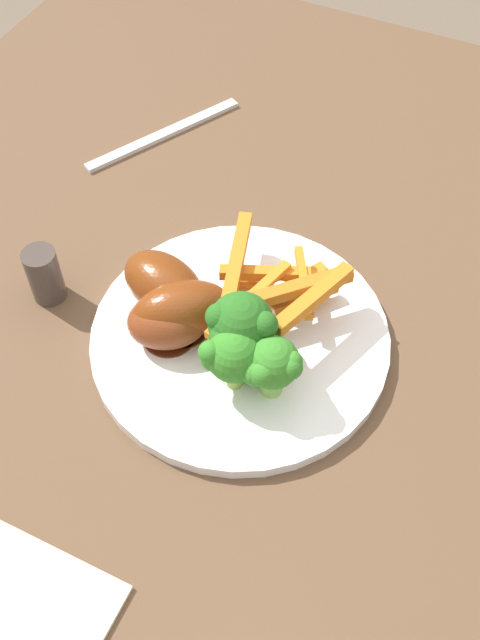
# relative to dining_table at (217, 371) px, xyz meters

# --- Properties ---
(ground_plane) EXTENTS (6.00, 6.00, 0.00)m
(ground_plane) POSITION_rel_dining_table_xyz_m (0.00, 0.00, -0.63)
(ground_plane) COLOR #6B5B4C
(dining_table) EXTENTS (1.00, 0.85, 0.74)m
(dining_table) POSITION_rel_dining_table_xyz_m (0.00, 0.00, 0.00)
(dining_table) COLOR brown
(dining_table) RESTS_ON ground_plane
(dinner_plate) EXTENTS (0.26, 0.26, 0.01)m
(dinner_plate) POSITION_rel_dining_table_xyz_m (0.03, 0.04, 0.12)
(dinner_plate) COLOR white
(dinner_plate) RESTS_ON dining_table
(broccoli_floret_front) EXTENTS (0.05, 0.05, 0.06)m
(broccoli_floret_front) POSITION_rel_dining_table_xyz_m (0.07, 0.09, 0.16)
(broccoli_floret_front) COLOR #84BE55
(broccoli_floret_front) RESTS_ON dinner_plate
(broccoli_floret_middle) EXTENTS (0.05, 0.05, 0.06)m
(broccoli_floret_middle) POSITION_rel_dining_table_xyz_m (0.07, 0.05, 0.16)
(broccoli_floret_middle) COLOR #92B349
(broccoli_floret_middle) RESTS_ON dinner_plate
(broccoli_floret_back) EXTENTS (0.06, 0.06, 0.07)m
(broccoli_floret_back) POSITION_rel_dining_table_xyz_m (0.05, 0.05, 0.17)
(broccoli_floret_back) COLOR #82B252
(broccoli_floret_back) RESTS_ON dinner_plate
(carrot_fries_pile) EXTENTS (0.13, 0.12, 0.05)m
(carrot_fries_pile) POSITION_rel_dining_table_xyz_m (-0.01, 0.05, 0.15)
(carrot_fries_pile) COLOR orange
(carrot_fries_pile) RESTS_ON dinner_plate
(chicken_drumstick_near) EXTENTS (0.09, 0.12, 0.04)m
(chicken_drumstick_near) POSITION_rel_dining_table_xyz_m (0.05, -0.01, 0.14)
(chicken_drumstick_near) COLOR #521E0E
(chicken_drumstick_near) RESTS_ON dinner_plate
(chicken_drumstick_far) EXTENTS (0.11, 0.12, 0.05)m
(chicken_drumstick_far) POSITION_rel_dining_table_xyz_m (0.04, -0.00, 0.15)
(chicken_drumstick_far) COLOR #4D1D09
(chicken_drumstick_far) RESTS_ON dinner_plate
(chicken_drumstick_extra) EXTENTS (0.07, 0.14, 0.05)m
(chicken_drumstick_extra) POSITION_rel_dining_table_xyz_m (0.02, -0.03, 0.15)
(chicken_drumstick_extra) COLOR #4A1C09
(chicken_drumstick_extra) RESTS_ON dinner_plate
(fork) EXTENTS (0.17, 0.10, 0.00)m
(fork) POSITION_rel_dining_table_xyz_m (-0.18, -0.15, 0.11)
(fork) COLOR silver
(fork) RESTS_ON dining_table
(pepper_shaker) EXTENTS (0.03, 0.03, 0.06)m
(pepper_shaker) POSITION_rel_dining_table_xyz_m (0.05, -0.14, 0.14)
(pepper_shaker) COLOR #423833
(pepper_shaker) RESTS_ON dining_table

